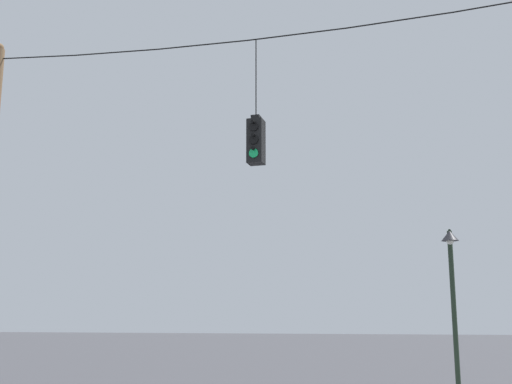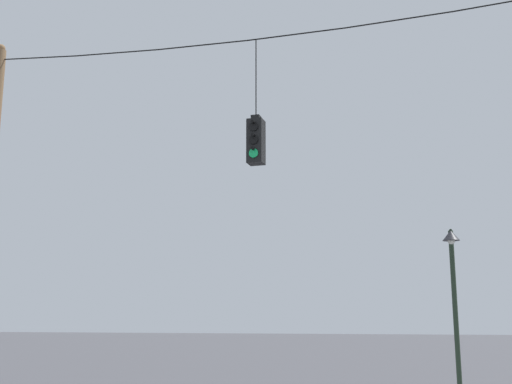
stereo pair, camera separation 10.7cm
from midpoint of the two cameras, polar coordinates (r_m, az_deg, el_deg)
span_wire at (r=14.53m, az=3.80°, el=14.23°), size 15.40×0.03×0.37m
traffic_light_near_left_pole at (r=13.86m, az=0.21°, el=4.60°), size 0.34×0.46×2.86m
street_lamp at (r=16.21m, az=17.35°, el=-7.85°), size 0.41×0.72×4.43m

